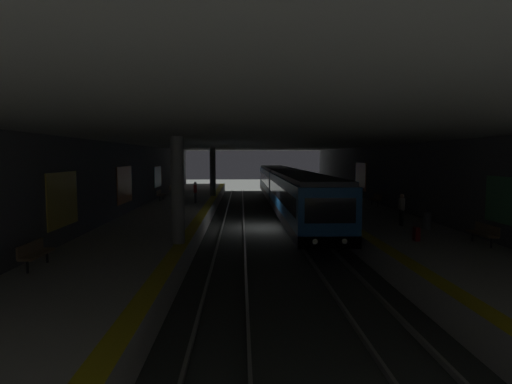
{
  "coord_description": "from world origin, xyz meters",
  "views": [
    {
      "loc": [
        -27.57,
        1.66,
        4.74
      ],
      "look_at": [
        10.4,
        0.3,
        1.53
      ],
      "focal_mm": 29.35,
      "sensor_mm": 36.0,
      "label": 1
    }
  ],
  "objects_px": {
    "bench_right_near": "(35,252)",
    "suitcase_rolling": "(416,234)",
    "pillar_far": "(213,172)",
    "bench_left_mid": "(376,199)",
    "bench_left_near": "(484,232)",
    "person_waiting_near": "(402,208)",
    "person_walking_mid": "(195,192)",
    "bench_right_mid": "(160,194)",
    "bench_right_far": "(173,188)",
    "pillar_near": "(178,190)",
    "trash_bin": "(427,221)",
    "metro_train": "(286,188)"
  },
  "relations": [
    {
      "from": "bench_right_mid",
      "to": "metro_train",
      "type": "bearing_deg",
      "value": -88.75
    },
    {
      "from": "bench_right_near",
      "to": "trash_bin",
      "type": "distance_m",
      "value": 17.71
    },
    {
      "from": "metro_train",
      "to": "bench_right_near",
      "type": "bearing_deg",
      "value": 153.99
    },
    {
      "from": "bench_right_near",
      "to": "person_waiting_near",
      "type": "relative_size",
      "value": 0.99
    },
    {
      "from": "bench_left_near",
      "to": "person_waiting_near",
      "type": "relative_size",
      "value": 0.99
    },
    {
      "from": "bench_right_near",
      "to": "suitcase_rolling",
      "type": "distance_m",
      "value": 15.11
    },
    {
      "from": "pillar_near",
      "to": "pillar_far",
      "type": "xyz_separation_m",
      "value": [
        22.04,
        0.0,
        0.0
      ]
    },
    {
      "from": "bench_right_mid",
      "to": "trash_bin",
      "type": "distance_m",
      "value": 22.12
    },
    {
      "from": "bench_left_near",
      "to": "suitcase_rolling",
      "type": "relative_size",
      "value": 1.87
    },
    {
      "from": "pillar_far",
      "to": "bench_left_near",
      "type": "height_order",
      "value": "pillar_far"
    },
    {
      "from": "pillar_far",
      "to": "bench_left_mid",
      "type": "bearing_deg",
      "value": -123.91
    },
    {
      "from": "metro_train",
      "to": "trash_bin",
      "type": "xyz_separation_m",
      "value": [
        -15.14,
        -5.6,
        -0.55
      ]
    },
    {
      "from": "bench_right_near",
      "to": "suitcase_rolling",
      "type": "relative_size",
      "value": 1.87
    },
    {
      "from": "bench_left_near",
      "to": "pillar_far",
      "type": "bearing_deg",
      "value": 29.49
    },
    {
      "from": "bench_left_near",
      "to": "metro_train",
      "type": "bearing_deg",
      "value": 18.5
    },
    {
      "from": "metro_train",
      "to": "bench_left_mid",
      "type": "relative_size",
      "value": 21.29
    },
    {
      "from": "suitcase_rolling",
      "to": "trash_bin",
      "type": "height_order",
      "value": "suitcase_rolling"
    },
    {
      "from": "bench_right_mid",
      "to": "suitcase_rolling",
      "type": "relative_size",
      "value": 1.87
    },
    {
      "from": "bench_left_near",
      "to": "bench_left_mid",
      "type": "height_order",
      "value": "same"
    },
    {
      "from": "bench_left_mid",
      "to": "person_waiting_near",
      "type": "height_order",
      "value": "person_waiting_near"
    },
    {
      "from": "bench_right_mid",
      "to": "suitcase_rolling",
      "type": "height_order",
      "value": "suitcase_rolling"
    },
    {
      "from": "pillar_far",
      "to": "bench_left_near",
      "type": "distance_m",
      "value": 26.23
    },
    {
      "from": "bench_left_near",
      "to": "person_walking_mid",
      "type": "relative_size",
      "value": 1.0
    },
    {
      "from": "pillar_far",
      "to": "trash_bin",
      "type": "xyz_separation_m",
      "value": [
        -18.99,
        -12.15,
        -1.85
      ]
    },
    {
      "from": "bench_right_mid",
      "to": "bench_right_far",
      "type": "distance_m",
      "value": 6.29
    },
    {
      "from": "pillar_far",
      "to": "bench_right_near",
      "type": "height_order",
      "value": "pillar_far"
    },
    {
      "from": "bench_right_near",
      "to": "person_walking_mid",
      "type": "bearing_deg",
      "value": -9.52
    },
    {
      "from": "person_walking_mid",
      "to": "trash_bin",
      "type": "xyz_separation_m",
      "value": [
        -12.43,
        -13.1,
        -0.5
      ]
    },
    {
      "from": "bench_left_mid",
      "to": "person_walking_mid",
      "type": "distance_m",
      "value": 14.0
    },
    {
      "from": "person_walking_mid",
      "to": "bench_left_mid",
      "type": "bearing_deg",
      "value": -98.61
    },
    {
      "from": "trash_bin",
      "to": "pillar_far",
      "type": "bearing_deg",
      "value": 32.61
    },
    {
      "from": "person_walking_mid",
      "to": "suitcase_rolling",
      "type": "xyz_separation_m",
      "value": [
        -15.32,
        -11.35,
        -0.62
      ]
    },
    {
      "from": "person_walking_mid",
      "to": "suitcase_rolling",
      "type": "height_order",
      "value": "person_walking_mid"
    },
    {
      "from": "pillar_far",
      "to": "bench_right_near",
      "type": "distance_m",
      "value": 26.24
    },
    {
      "from": "bench_left_near",
      "to": "person_waiting_near",
      "type": "distance_m",
      "value": 5.24
    },
    {
      "from": "bench_right_mid",
      "to": "person_walking_mid",
      "type": "distance_m",
      "value": 4.1
    },
    {
      "from": "pillar_near",
      "to": "metro_train",
      "type": "xyz_separation_m",
      "value": [
        18.19,
        -6.55,
        -1.3
      ]
    },
    {
      "from": "bench_right_mid",
      "to": "pillar_far",
      "type": "bearing_deg",
      "value": -45.7
    },
    {
      "from": "trash_bin",
      "to": "bench_right_mid",
      "type": "bearing_deg",
      "value": 47.61
    },
    {
      "from": "bench_right_far",
      "to": "person_walking_mid",
      "type": "relative_size",
      "value": 1.0
    },
    {
      "from": "bench_left_near",
      "to": "suitcase_rolling",
      "type": "bearing_deg",
      "value": 70.22
    },
    {
      "from": "bench_left_mid",
      "to": "trash_bin",
      "type": "xyz_separation_m",
      "value": [
        -10.33,
        0.73,
        -0.1
      ]
    },
    {
      "from": "bench_left_mid",
      "to": "metro_train",
      "type": "bearing_deg",
      "value": 52.79
    },
    {
      "from": "pillar_near",
      "to": "bench_right_near",
      "type": "xyz_separation_m",
      "value": [
        -3.81,
        4.18,
        -1.75
      ]
    },
    {
      "from": "metro_train",
      "to": "bench_right_mid",
      "type": "bearing_deg",
      "value": 91.25
    },
    {
      "from": "pillar_near",
      "to": "trash_bin",
      "type": "relative_size",
      "value": 5.35
    },
    {
      "from": "pillar_far",
      "to": "person_walking_mid",
      "type": "relative_size",
      "value": 2.67
    },
    {
      "from": "bench_left_mid",
      "to": "bench_right_mid",
      "type": "relative_size",
      "value": 1.0
    },
    {
      "from": "bench_right_near",
      "to": "bench_right_mid",
      "type": "relative_size",
      "value": 1.0
    },
    {
      "from": "bench_right_mid",
      "to": "bench_left_mid",
      "type": "bearing_deg",
      "value": -105.01
    }
  ]
}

